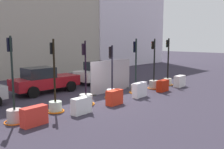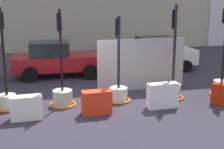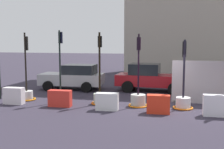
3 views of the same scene
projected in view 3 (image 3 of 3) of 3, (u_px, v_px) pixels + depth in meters
The scene contains 14 objects.
ground_plane at pixel (161, 107), 13.18m from camera, with size 120.00×120.00×0.00m, color #302A38.
traffic_light_0 at pixel (27, 91), 14.86m from camera, with size 0.94×0.94×3.55m.
traffic_light_1 at pixel (61, 91), 14.32m from camera, with size 0.90×0.90×3.65m.
traffic_light_2 at pixel (100, 93), 13.88m from camera, with size 0.86×0.86×3.53m.
traffic_light_3 at pixel (138, 97), 13.41m from camera, with size 0.95×0.95×3.45m.
traffic_light_4 at pixel (183, 98), 12.92m from camera, with size 0.92×0.92×3.17m.
construction_barrier_0 at pixel (14, 96), 13.88m from camera, with size 1.01×0.48×0.83m.
construction_barrier_1 at pixel (60, 98), 13.34m from camera, with size 1.11×0.47×0.79m.
construction_barrier_2 at pixel (107, 102), 12.63m from camera, with size 1.03×0.47×0.78m.
construction_barrier_3 at pixel (158, 104), 12.07m from camera, with size 1.00×0.50×0.80m.
construction_barrier_4 at pixel (217, 106), 11.58m from camera, with size 1.10×0.44×0.90m.
car_silver_hatchback at pixel (74, 77), 18.19m from camera, with size 4.13×2.35×1.61m.
car_red_compact at pixel (150, 78), 17.52m from camera, with size 4.49×2.17×1.71m.
site_fence_panel at pixel (210, 84), 13.79m from camera, with size 3.73×0.50×2.14m.
Camera 3 is at (0.91, -13.09, 3.06)m, focal length 44.96 mm.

